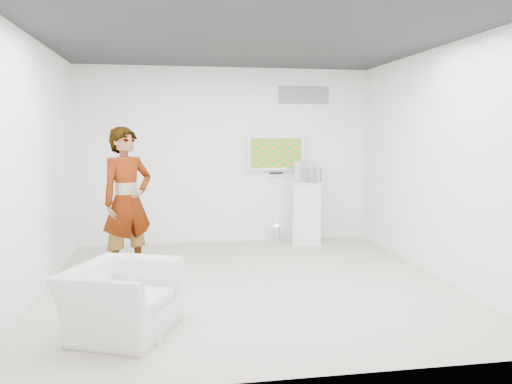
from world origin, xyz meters
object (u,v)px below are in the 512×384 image
armchair (121,300)px  pedestal (308,213)px  tv (276,153)px  person (127,202)px  floor_uplight (277,233)px

armchair → pedestal: (2.77, 3.48, 0.21)m
tv → pedestal: bearing=-33.4°
person → pedestal: size_ratio=1.85×
pedestal → armchair: bearing=-128.6°
tv → floor_uplight: tv is taller
person → floor_uplight: bearing=0.2°
person → armchair: size_ratio=1.97×
tv → armchair: tv is taller
person → armchair: 2.15m
pedestal → floor_uplight: (-0.50, 0.21, -0.38)m
person → pedestal: 3.24m
tv → pedestal: tv is taller
person → pedestal: person is taller
tv → person: bearing=-143.4°
tv → armchair: size_ratio=1.00×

